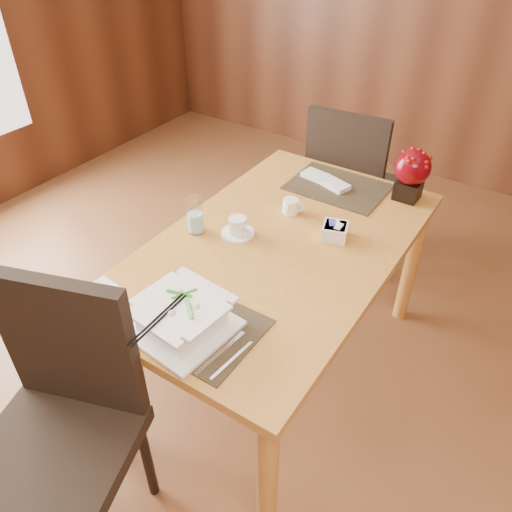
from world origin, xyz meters
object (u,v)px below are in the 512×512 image
Objects in this scene: water_glass at (195,215)px; creamer_jug at (290,206)px; bread_plate at (100,294)px; far_chair at (349,180)px; dining_table at (277,262)px; sugar_caddy at (335,231)px; berry_decor at (412,172)px; soup_setting at (182,317)px; coffee_cup at (238,227)px; near_chair at (61,413)px.

water_glass is 0.43m from creamer_jug.
far_chair is at bearing 81.02° from bread_plate.
dining_table is at bearing -85.73° from creamer_jug.
sugar_caddy is 0.50m from berry_decor.
water_glass is 1.15m from far_chair.
berry_decor is 1.43m from bread_plate.
bread_plate is 1.63m from far_chair.
soup_setting is 0.58m from coffee_cup.
soup_setting is at bearing -99.40° from creamer_jug.
bread_plate is at bearing -118.57° from berry_decor.
near_chair is at bearing -108.31° from berry_decor.
soup_setting reaches higher than creamer_jug.
creamer_jug is at bearing 70.95° from bread_plate.
creamer_jug is 0.26m from sugar_caddy.
near_chair reaches higher than bread_plate.
soup_setting is 0.33× the size of far_chair.
creamer_jug is 0.65× the size of bread_plate.
dining_table is at bearing 58.73° from near_chair.
bread_plate is 0.42m from near_chair.
berry_decor reaches higher than dining_table.
creamer_jug is 0.57m from berry_decor.
dining_table is 1.52× the size of far_chair.
water_glass reaches higher than coffee_cup.
soup_setting is 1.36× the size of berry_decor.
berry_decor is (0.39, 0.40, 0.10)m from creamer_jug.
near_chair is (-0.22, -0.96, -0.07)m from dining_table.
berry_decor reaches higher than creamer_jug.
sugar_caddy is (0.25, -0.07, -0.00)m from creamer_jug.
water_glass is at bearing -153.79° from coffee_cup.
creamer_jug is (-0.07, 0.82, -0.03)m from soup_setting.
creamer_jug is at bearing 53.42° from water_glass.
far_chair reaches higher than dining_table.
soup_setting is 0.32× the size of near_chair.
far_chair is (0.10, 1.95, -0.02)m from near_chair.
water_glass reaches higher than bread_plate.
soup_setting is 0.57m from water_glass.
sugar_caddy is at bearing 52.48° from near_chair.
dining_table is 10.85× the size of bread_plate.
berry_decor is (0.32, 1.22, 0.08)m from soup_setting.
soup_setting is 1.59m from far_chair.
water_glass is 0.16× the size of far_chair.
dining_table is 0.39m from water_glass.
dining_table is 0.73m from bread_plate.
near_chair is (-0.39, -1.13, -0.20)m from sugar_caddy.
berry_decor and far_chair have the same top height.
coffee_cup is (-0.17, -0.03, 0.13)m from dining_table.
soup_setting is 3.24× the size of sugar_caddy.
coffee_cup is at bearing -124.23° from creamer_jug.
coffee_cup is 0.18m from water_glass.
far_chair is (-0.12, 0.98, -0.10)m from dining_table.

